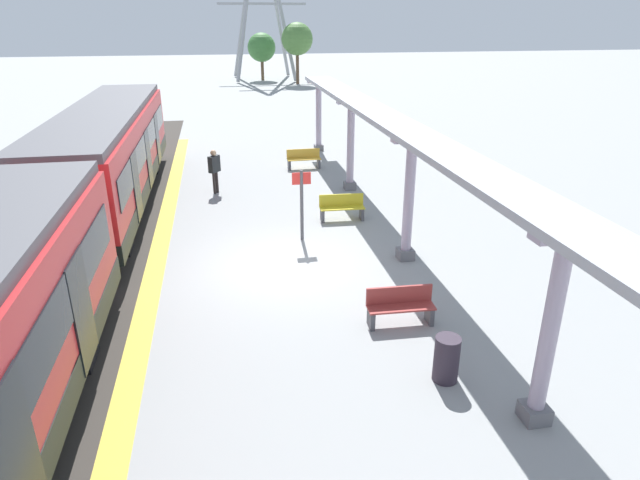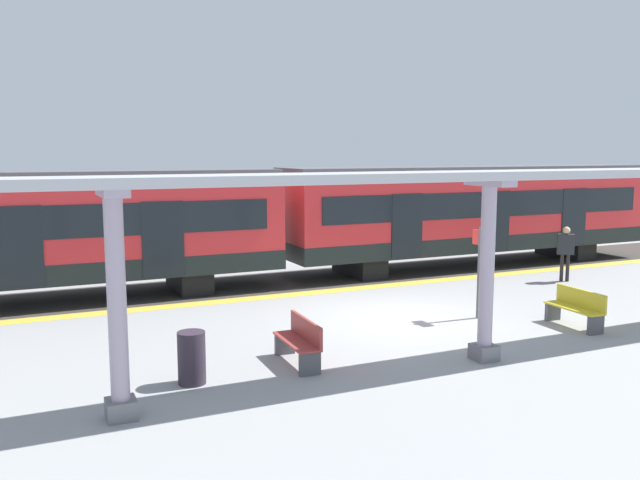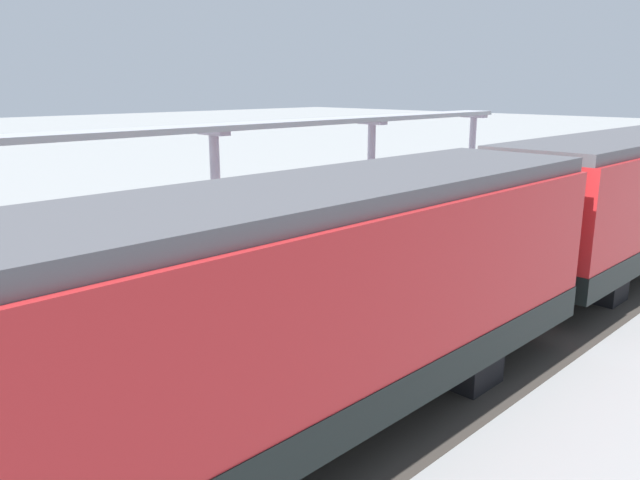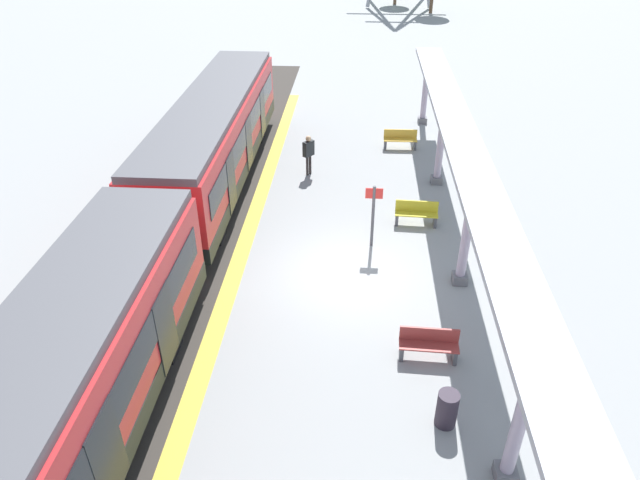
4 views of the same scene
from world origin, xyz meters
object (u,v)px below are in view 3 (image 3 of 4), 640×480
at_px(trash_bin, 369,214).
at_px(passenger_waiting_near_edge, 23,339).
at_px(train_far_carriage, 210,343).
at_px(bench_far_end, 125,269).
at_px(canopy_pillar_second, 371,169).
at_px(bench_near_end, 329,226).
at_px(canopy_pillar_third, 216,192).
at_px(platform_info_sign, 216,233).
at_px(canopy_pillar_nearest, 472,155).

xyz_separation_m(trash_bin, passenger_waiting_near_edge, (-4.16, 12.66, 0.60)).
distance_m(train_far_carriage, bench_far_end, 8.37).
height_order(canopy_pillar_second, bench_near_end, canopy_pillar_second).
xyz_separation_m(bench_far_end, trash_bin, (0.01, -8.88, 0.02)).
relative_size(canopy_pillar_second, passenger_waiting_near_edge, 2.04).
relative_size(canopy_pillar_third, bench_far_end, 2.28).
distance_m(canopy_pillar_second, canopy_pillar_third, 6.75).
distance_m(trash_bin, passenger_waiting_near_edge, 13.34).
xyz_separation_m(canopy_pillar_second, bench_far_end, (-1.07, 10.21, -1.31)).
distance_m(canopy_pillar_third, platform_info_sign, 3.32).
xyz_separation_m(canopy_pillar_second, bench_near_end, (-1.26, 3.45, -1.31)).
distance_m(train_far_carriage, canopy_pillar_nearest, 21.69).
xyz_separation_m(bench_near_end, platform_info_sign, (-1.39, 5.25, 0.89)).
bearing_deg(platform_info_sign, bench_near_end, -75.13).
height_order(canopy_pillar_third, trash_bin, canopy_pillar_third).
height_order(canopy_pillar_second, canopy_pillar_third, same).
xyz_separation_m(bench_near_end, trash_bin, (0.21, -2.11, 0.02)).
xyz_separation_m(train_far_carriage, canopy_pillar_second, (8.79, -13.15, -0.08)).
xyz_separation_m(train_far_carriage, canopy_pillar_third, (8.79, -6.39, -0.08)).
height_order(canopy_pillar_nearest, canopy_pillar_second, same).
relative_size(canopy_pillar_nearest, trash_bin, 3.78).
height_order(bench_near_end, platform_info_sign, platform_info_sign).
relative_size(train_far_carriage, trash_bin, 15.11).
xyz_separation_m(bench_near_end, passenger_waiting_near_edge, (-3.96, 10.55, 0.62)).
height_order(train_far_carriage, canopy_pillar_second, train_far_carriage).
xyz_separation_m(canopy_pillar_nearest, bench_far_end, (-1.07, 16.90, -1.31)).
distance_m(train_far_carriage, canopy_pillar_third, 10.87).
xyz_separation_m(canopy_pillar_nearest, passenger_waiting_near_edge, (-5.22, 20.68, -0.70)).
bearing_deg(canopy_pillar_third, trash_bin, -101.03).
bearing_deg(bench_far_end, canopy_pillar_third, -72.78).
height_order(train_far_carriage, canopy_pillar_third, train_far_carriage).
bearing_deg(passenger_waiting_near_edge, canopy_pillar_nearest, -75.84).
height_order(canopy_pillar_third, bench_far_end, canopy_pillar_third).
bearing_deg(canopy_pillar_nearest, passenger_waiting_near_edge, 104.16).
bearing_deg(bench_far_end, bench_near_end, -91.61).
height_order(bench_far_end, platform_info_sign, platform_info_sign).
distance_m(canopy_pillar_nearest, passenger_waiting_near_edge, 21.34).
bearing_deg(trash_bin, train_far_carriage, 123.21).
xyz_separation_m(canopy_pillar_nearest, platform_info_sign, (-2.65, 15.38, -0.43)).
relative_size(canopy_pillar_nearest, bench_far_end, 2.28).
bearing_deg(trash_bin, bench_far_end, 90.10).
bearing_deg(trash_bin, canopy_pillar_second, -51.60).
relative_size(canopy_pillar_nearest, canopy_pillar_third, 1.00).
relative_size(canopy_pillar_second, trash_bin, 3.78).
bearing_deg(canopy_pillar_second, bench_far_end, 95.99).
bearing_deg(bench_far_end, trash_bin, -89.90).
relative_size(train_far_carriage, canopy_pillar_second, 4.00).
xyz_separation_m(platform_info_sign, passenger_waiting_near_edge, (-2.56, 5.30, -0.27)).
distance_m(canopy_pillar_nearest, bench_near_end, 10.29).
height_order(canopy_pillar_third, bench_near_end, canopy_pillar_third).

